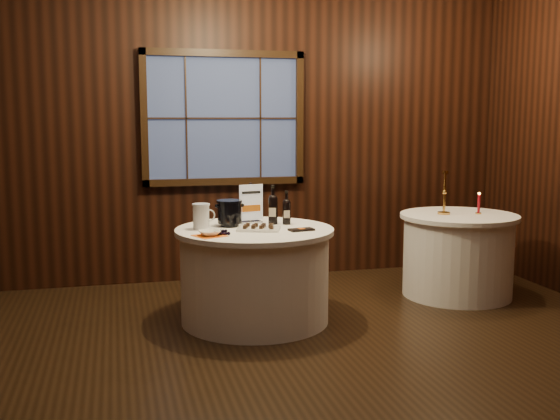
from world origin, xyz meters
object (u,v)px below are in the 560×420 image
object	(u,v)px
brass_candlestick	(444,199)
red_candle	(479,205)
side_table	(458,255)
main_table	(255,275)
ice_bucket	(230,212)
port_bottle_right	(287,210)
chocolate_box	(301,230)
sign_stand	(251,210)
chocolate_plate	(259,228)
cracker_bowl	(209,233)
glass_pitcher	(201,216)
port_bottle_left	(273,207)
grape_bunch	(223,232)

from	to	relation	value
brass_candlestick	red_candle	distance (m)	0.33
side_table	red_candle	world-z (taller)	red_candle
main_table	ice_bucket	size ratio (longest dim) A/B	5.95
main_table	port_bottle_right	size ratio (longest dim) A/B	4.54
brass_candlestick	side_table	bearing A→B (deg)	-14.37
ice_bucket	red_candle	xyz separation A→B (m)	(2.35, 0.11, -0.03)
side_table	chocolate_box	world-z (taller)	chocolate_box
sign_stand	chocolate_plate	size ratio (longest dim) A/B	0.88
sign_stand	chocolate_box	distance (m)	0.56
sign_stand	chocolate_box	bearing A→B (deg)	-66.45
port_bottle_right	red_candle	size ratio (longest dim) A/B	1.38
chocolate_plate	chocolate_box	bearing A→B (deg)	-17.80
main_table	cracker_bowl	bearing A→B (deg)	-147.36
sign_stand	red_candle	xyz separation A→B (m)	(2.16, 0.01, -0.04)
glass_pitcher	ice_bucket	bearing A→B (deg)	10.17
sign_stand	port_bottle_left	bearing A→B (deg)	-36.89
port_bottle_right	chocolate_box	xyz separation A→B (m)	(0.03, -0.33, -0.11)
sign_stand	grape_bunch	world-z (taller)	sign_stand
side_table	chocolate_box	distance (m)	1.78
port_bottle_left	grape_bunch	distance (m)	0.65
side_table	red_candle	size ratio (longest dim) A/B	5.30
ice_bucket	main_table	bearing A→B (deg)	-41.45
grape_bunch	cracker_bowl	size ratio (longest dim) A/B	1.04
ice_bucket	glass_pitcher	distance (m)	0.26
ice_bucket	grape_bunch	size ratio (longest dim) A/B	1.28
grape_bunch	main_table	bearing A→B (deg)	37.89
ice_bucket	chocolate_plate	bearing A→B (deg)	-53.43
main_table	port_bottle_left	distance (m)	0.58
main_table	side_table	bearing A→B (deg)	8.53
main_table	grape_bunch	bearing A→B (deg)	-142.11
sign_stand	red_candle	bearing A→B (deg)	-10.59
port_bottle_right	brass_candlestick	distance (m)	1.57
cracker_bowl	brass_candlestick	distance (m)	2.34
main_table	sign_stand	world-z (taller)	sign_stand
side_table	cracker_bowl	world-z (taller)	cracker_bowl
port_bottle_left	cracker_bowl	xyz separation A→B (m)	(-0.60, -0.43, -0.12)
ice_bucket	chocolate_plate	size ratio (longest dim) A/B	0.56
chocolate_plate	grape_bunch	bearing A→B (deg)	-156.65
ice_bucket	glass_pitcher	bearing A→B (deg)	-160.49
grape_bunch	brass_candlestick	world-z (taller)	brass_candlestick
red_candle	chocolate_plate	bearing A→B (deg)	-170.45
sign_stand	brass_candlestick	xyz separation A→B (m)	(1.84, 0.08, 0.03)
grape_bunch	ice_bucket	bearing A→B (deg)	72.63
sign_stand	grape_bunch	distance (m)	0.59
sign_stand	chocolate_plate	distance (m)	0.37
main_table	port_bottle_left	size ratio (longest dim) A/B	3.92
side_table	red_candle	bearing A→B (deg)	-10.46
chocolate_plate	chocolate_box	world-z (taller)	chocolate_plate
glass_pitcher	cracker_bowl	world-z (taller)	glass_pitcher
ice_bucket	glass_pitcher	world-z (taller)	ice_bucket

